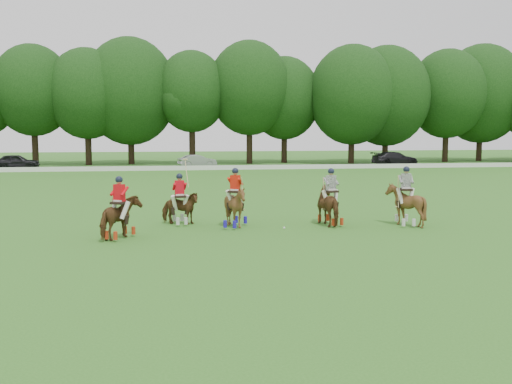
{
  "coord_description": "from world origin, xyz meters",
  "views": [
    {
      "loc": [
        -3.02,
        -17.79,
        3.78
      ],
      "look_at": [
        0.45,
        4.2,
        1.4
      ],
      "focal_mm": 40.0,
      "sensor_mm": 36.0,
      "label": 1
    }
  ],
  "objects": [
    {
      "name": "polo_ball",
      "position": [
        1.46,
        3.6,
        0.04
      ],
      "size": [
        0.09,
        0.09,
        0.09
      ],
      "primitive_type": "sphere",
      "color": "white",
      "rests_on": "ground"
    },
    {
      "name": "polo_stripe_a",
      "position": [
        3.51,
        4.23,
        0.83
      ],
      "size": [
        1.23,
        2.02,
        2.3
      ],
      "color": "#513015",
      "rests_on": "ground"
    },
    {
      "name": "boundary_rail",
      "position": [
        0.0,
        38.0,
        0.22
      ],
      "size": [
        120.0,
        0.1,
        0.44
      ],
      "primitive_type": "cube",
      "color": "white",
      "rests_on": "ground"
    },
    {
      "name": "polo_red_b",
      "position": [
        -2.51,
        5.29,
        0.72
      ],
      "size": [
        1.47,
        1.3,
        2.62
      ],
      "color": "#513015",
      "rests_on": "ground"
    },
    {
      "name": "ground",
      "position": [
        0.0,
        0.0,
        0.0
      ],
      "size": [
        180.0,
        180.0,
        0.0
      ],
      "primitive_type": "plane",
      "color": "#2F691E",
      "rests_on": "ground"
    },
    {
      "name": "tree_line",
      "position": [
        0.26,
        48.05,
        8.23
      ],
      "size": [
        117.98,
        14.32,
        14.75
      ],
      "color": "black",
      "rests_on": "ground"
    },
    {
      "name": "car_right",
      "position": [
        22.19,
        42.5,
        0.76
      ],
      "size": [
        5.37,
        2.52,
        1.51
      ],
      "primitive_type": "imported",
      "rotation": [
        0.0,
        0.0,
        1.65
      ],
      "color": "black",
      "rests_on": "ground"
    },
    {
      "name": "car_mid",
      "position": [
        0.22,
        42.5,
        0.66
      ],
      "size": [
        4.2,
        2.4,
        1.31
      ],
      "primitive_type": "imported",
      "rotation": [
        0.0,
        0.0,
        1.84
      ],
      "color": "#9F9EA3",
      "rests_on": "ground"
    },
    {
      "name": "car_left",
      "position": [
        -17.88,
        42.5,
        0.75
      ],
      "size": [
        4.55,
        2.16,
        1.5
      ],
      "primitive_type": "imported",
      "rotation": [
        0.0,
        0.0,
        1.66
      ],
      "color": "black",
      "rests_on": "ground"
    },
    {
      "name": "polo_red_a",
      "position": [
        -4.66,
        2.52,
        0.79
      ],
      "size": [
        1.59,
        1.93,
        2.21
      ],
      "color": "#513015",
      "rests_on": "ground"
    },
    {
      "name": "polo_red_c",
      "position": [
        -0.36,
        4.28,
        0.85
      ],
      "size": [
        1.87,
        1.94,
        2.35
      ],
      "color": "#513015",
      "rests_on": "ground"
    },
    {
      "name": "polo_stripe_b",
      "position": [
        6.45,
        3.69,
        0.86
      ],
      "size": [
        1.6,
        1.74,
        2.38
      ],
      "color": "#513015",
      "rests_on": "ground"
    }
  ]
}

